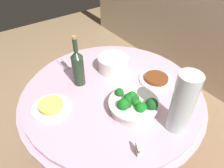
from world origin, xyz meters
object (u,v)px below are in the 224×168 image
object	(u,v)px
food_plate_stir_fry	(156,79)
plate_stack	(113,63)
decorative_fruit_vase	(182,106)
serving_tongs	(64,65)
label_placard_front	(137,149)
broccoli_bowl	(133,104)
food_plate_noodles	(51,107)
wine_bottle	(78,67)

from	to	relation	value
food_plate_stir_fry	plate_stack	bearing A→B (deg)	-150.17
plate_stack	decorative_fruit_vase	bearing A→B (deg)	-3.19
serving_tongs	label_placard_front	size ratio (longest dim) A/B	3.04
broccoli_bowl	serving_tongs	distance (m)	0.65
food_plate_noodles	food_plate_stir_fry	xyz separation A→B (m)	(0.17, 0.66, -0.00)
serving_tongs	label_placard_front	world-z (taller)	label_placard_front
wine_bottle	serving_tongs	xyz separation A→B (m)	(-0.25, 0.00, -0.12)
plate_stack	decorative_fruit_vase	size ratio (longest dim) A/B	0.62
wine_bottle	decorative_fruit_vase	size ratio (longest dim) A/B	0.99
food_plate_noodles	decorative_fruit_vase	bearing A→B (deg)	43.32
food_plate_stir_fry	serving_tongs	bearing A→B (deg)	-141.64
broccoli_bowl	food_plate_stir_fry	size ratio (longest dim) A/B	1.27
decorative_fruit_vase	food_plate_stir_fry	bearing A→B (deg)	150.44
wine_bottle	food_plate_noodles	xyz separation A→B (m)	(0.10, -0.24, -0.11)
broccoli_bowl	decorative_fruit_vase	xyz separation A→B (m)	(0.22, 0.11, 0.11)
label_placard_front	broccoli_bowl	bearing A→B (deg)	143.59
wine_bottle	label_placard_front	world-z (taller)	wine_bottle
wine_bottle	label_placard_front	bearing A→B (deg)	-3.43
plate_stack	food_plate_stir_fry	distance (m)	0.31
food_plate_noodles	label_placard_front	world-z (taller)	label_placard_front
serving_tongs	label_placard_front	distance (m)	0.85
wine_bottle	food_plate_stir_fry	size ratio (longest dim) A/B	1.53
broccoli_bowl	decorative_fruit_vase	world-z (taller)	decorative_fruit_vase
decorative_fruit_vase	serving_tongs	xyz separation A→B (m)	(-0.85, -0.23, -0.15)
food_plate_stir_fry	broccoli_bowl	bearing A→B (deg)	-69.16
wine_bottle	food_plate_stir_fry	distance (m)	0.51
serving_tongs	food_plate_stir_fry	size ratio (longest dim) A/B	0.76
broccoli_bowl	food_plate_noodles	distance (m)	0.46
serving_tongs	label_placard_front	bearing A→B (deg)	-2.75
food_plate_noodles	food_plate_stir_fry	world-z (taller)	food_plate_noodles
label_placard_front	food_plate_noodles	bearing A→B (deg)	-157.46
food_plate_stir_fry	label_placard_front	xyz separation A→B (m)	(0.33, -0.45, 0.02)
decorative_fruit_vase	wine_bottle	bearing A→B (deg)	-159.20
food_plate_noodles	serving_tongs	bearing A→B (deg)	144.80
decorative_fruit_vase	label_placard_front	distance (m)	0.29
broccoli_bowl	food_plate_stir_fry	world-z (taller)	broccoli_bowl
serving_tongs	food_plate_noodles	bearing A→B (deg)	-35.20
food_plate_noodles	plate_stack	bearing A→B (deg)	100.94
broccoli_bowl	food_plate_stir_fry	distance (m)	0.32
serving_tongs	broccoli_bowl	bearing A→B (deg)	10.51
wine_bottle	serving_tongs	world-z (taller)	wine_bottle
wine_bottle	decorative_fruit_vase	bearing A→B (deg)	20.80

